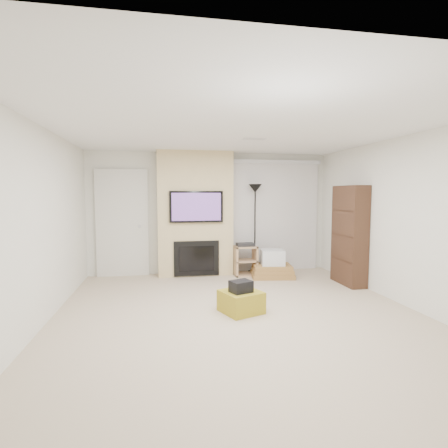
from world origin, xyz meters
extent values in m
cube|color=#C7B094|center=(0.00, 0.00, 0.00)|extent=(5.00, 5.50, 0.00)
cube|color=white|center=(0.00, 0.00, 2.50)|extent=(5.00, 5.50, 0.00)
cube|color=white|center=(0.00, 2.75, 1.25)|extent=(5.00, 0.00, 2.50)
cube|color=white|center=(0.00, -2.75, 1.25)|extent=(5.00, 0.00, 2.50)
cube|color=white|center=(-2.50, 0.00, 1.25)|extent=(0.00, 5.50, 2.50)
cube|color=white|center=(2.50, 0.00, 1.25)|extent=(0.00, 5.50, 2.50)
cube|color=silver|center=(0.40, 0.80, 2.50)|extent=(0.35, 0.18, 0.01)
cube|color=#A18D20|center=(0.05, 0.13, 0.15)|extent=(0.65, 0.65, 0.30)
cube|color=black|center=(0.04, 0.09, 0.38)|extent=(0.34, 0.31, 0.16)
cube|color=#D7BE84|center=(-0.35, 2.55, 1.25)|extent=(1.50, 0.40, 2.50)
cube|color=black|center=(-0.35, 2.32, 1.40)|extent=(1.05, 0.06, 0.62)
cube|color=#4A2D61|center=(-0.35, 2.29, 1.40)|extent=(0.96, 0.00, 0.54)
cube|color=black|center=(-0.35, 2.34, 0.37)|extent=(0.90, 0.04, 0.70)
cube|color=black|center=(-0.35, 2.32, 0.37)|extent=(0.70, 0.02, 0.50)
cube|color=silver|center=(-1.80, 2.71, 1.07)|extent=(1.02, 0.08, 2.14)
cube|color=#B0AB99|center=(-1.80, 2.72, 1.02)|extent=(0.90, 0.05, 2.05)
cylinder|color=silver|center=(-1.46, 2.67, 1.00)|extent=(0.07, 0.06, 0.07)
cube|color=silver|center=(1.40, 2.69, 2.33)|extent=(1.98, 0.10, 0.08)
cube|color=silver|center=(1.40, 2.70, 1.15)|extent=(1.90, 0.03, 2.29)
cylinder|color=black|center=(0.89, 2.50, 0.01)|extent=(0.27, 0.27, 0.03)
cylinder|color=black|center=(0.89, 2.50, 0.88)|extent=(0.03, 0.03, 1.73)
cone|color=black|center=(0.89, 2.50, 1.76)|extent=(0.27, 0.27, 0.18)
cube|color=tan|center=(0.43, 2.30, 0.30)|extent=(0.04, 0.38, 0.60)
cube|color=tan|center=(0.84, 2.30, 0.30)|extent=(0.04, 0.38, 0.60)
cube|color=tan|center=(0.64, 2.30, 0.01)|extent=(0.45, 0.38, 0.03)
cube|color=tan|center=(0.64, 2.30, 0.30)|extent=(0.45, 0.38, 0.03)
cube|color=tan|center=(0.64, 2.30, 0.58)|extent=(0.45, 0.38, 0.03)
cube|color=black|center=(0.64, 2.30, 0.63)|extent=(0.35, 0.25, 0.06)
cube|color=#A3763D|center=(1.13, 2.06, 0.04)|extent=(0.89, 0.72, 0.09)
cube|color=#A3763D|center=(1.13, 2.06, 0.13)|extent=(0.85, 0.68, 0.08)
cube|color=#A3763D|center=(1.13, 2.06, 0.21)|extent=(0.80, 0.63, 0.08)
cube|color=silver|center=(1.13, 2.06, 0.40)|extent=(0.50, 0.46, 0.30)
cube|color=#352014|center=(2.34, 1.29, 0.90)|extent=(0.30, 0.80, 1.80)
cube|color=#352014|center=(2.32, 1.29, 0.45)|extent=(0.26, 0.72, 0.02)
cube|color=#352014|center=(2.32, 1.29, 0.90)|extent=(0.26, 0.72, 0.02)
cube|color=#352014|center=(2.32, 1.29, 1.35)|extent=(0.26, 0.72, 0.02)
camera|label=1|loc=(-1.03, -4.51, 1.65)|focal=28.00mm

